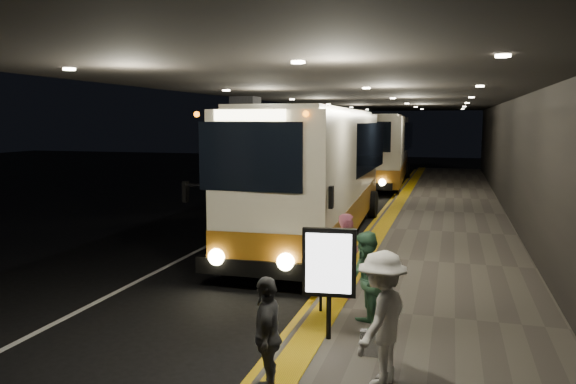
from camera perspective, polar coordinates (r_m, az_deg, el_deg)
The scene contains 17 objects.
ground at distance 14.54m, azimuth -4.22°, elevation -7.22°, with size 90.00×90.00×0.00m, color black.
lane_line_white at distance 19.73m, azimuth -4.03°, elevation -3.36°, with size 0.12×50.00×0.01m, color silver.
kerb_stripe_yellow at distance 18.72m, azimuth 8.00°, elevation -3.99°, with size 0.18×50.00×0.01m, color gold.
sidewalk at distance 18.52m, azimuth 15.39°, elevation -4.08°, with size 4.50×50.00×0.15m, color #514C44.
tactile_strip at distance 18.62m, azimuth 9.53°, elevation -3.61°, with size 0.50×50.00×0.01m, color gold.
terminal_wall at distance 18.30m, azimuth 22.78°, elevation 4.71°, with size 0.10×50.00×6.00m, color black.
support_columns at distance 18.41m, azimuth -4.29°, elevation 2.77°, with size 0.80×24.80×4.40m.
canopy at distance 18.37m, azimuth 8.73°, elevation 10.19°, with size 9.00×50.00×0.40m, color black.
coach_main at distance 17.39m, azimuth 3.10°, elevation 1.37°, with size 3.14×12.48×3.86m.
coach_second at distance 32.79m, azimuth 9.54°, elevation 4.02°, with size 3.16×12.36×3.85m.
passenger_boarding at distance 11.23m, azimuth 6.12°, elevation -6.40°, with size 0.61×0.40×1.67m, color #B1526E.
passenger_waiting_green at distance 9.51m, azimuth 7.86°, elevation -8.97°, with size 0.81×0.50×1.66m, color #467E5A.
passenger_waiting_white at distance 7.66m, azimuth 9.49°, elevation -12.51°, with size 1.16×0.54×1.79m, color silver.
passenger_waiting_grey at distance 7.32m, azimuth -2.11°, elevation -14.39°, with size 0.91×0.46×1.55m, color #505155.
bag_polka at distance 8.73m, azimuth 8.38°, elevation -14.94°, with size 0.31×0.13×0.38m, color black.
info_sign at distance 8.95m, azimuth 4.20°, elevation -7.39°, with size 0.86×0.21×1.80m.
stanchion_post at distance 10.36m, azimuth 3.35°, elevation -9.13°, with size 0.05×0.05×1.11m, color black.
Camera 1 is at (4.97, -13.18, 3.62)m, focal length 35.00 mm.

